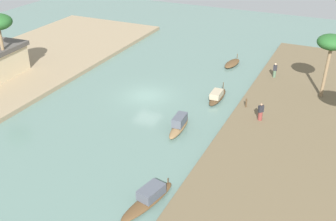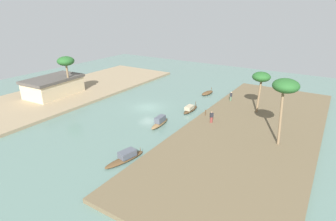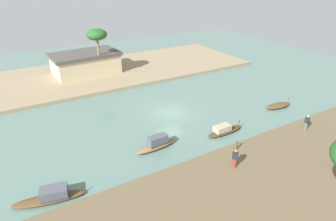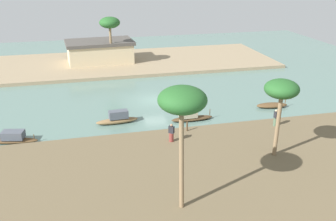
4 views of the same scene
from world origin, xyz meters
TOP-DOWN VIEW (x-y plane):
  - river_water at (0.00, 0.00)m, footprint 74.79×74.79m
  - riverbank_left at (0.00, -16.58)m, footprint 41.63×15.55m
  - riverbank_right at (0.00, 16.58)m, footprint 41.63×15.55m
  - sampan_with_tall_canopy at (-4.71, -5.48)m, footprint 4.03×1.16m
  - sampan_upstream_small at (11.40, -5.09)m, footprint 3.37×1.53m
  - sampan_near_left_bank at (-13.94, -7.44)m, footprint 4.92×2.10m
  - sampan_downstream_large at (2.17, -6.44)m, footprint 4.12×1.15m
  - person_on_near_bank at (-0.97, -11.30)m, footprint 0.52×0.52m
  - person_by_mooring at (8.86, -10.41)m, footprint 0.33×0.39m
  - mooring_post at (0.87, -9.59)m, footprint 0.14×0.14m
  - palm_tree_left_far at (6.13, -15.47)m, footprint 2.52×2.52m

SIDE VIEW (x-z plane):
  - river_water at x=0.00m, z-range 0.00..0.00m
  - riverbank_left at x=0.00m, z-range 0.00..0.44m
  - riverbank_right at x=0.00m, z-range 0.00..0.44m
  - sampan_upstream_small at x=11.40m, z-range -0.25..0.73m
  - sampan_downstream_large at x=2.17m, z-range -0.14..0.83m
  - sampan_near_left_bank at x=-13.94m, z-range -0.13..0.89m
  - sampan_with_tall_canopy at x=-4.71m, z-range -0.14..1.12m
  - mooring_post at x=0.87m, z-range 0.44..1.26m
  - person_on_near_bank at x=-0.97m, z-range 0.34..1.89m
  - person_by_mooring at x=8.86m, z-range 0.35..1.91m
  - palm_tree_left_far at x=6.13m, z-range 2.61..8.62m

